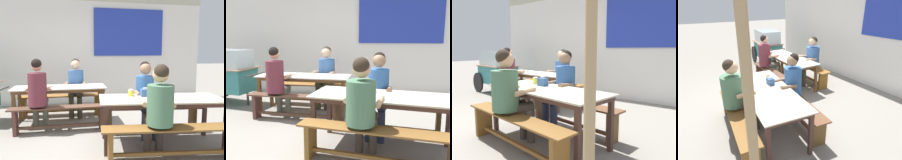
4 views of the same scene
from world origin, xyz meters
TOP-DOWN VIEW (x-y plane):
  - ground_plane at (0.00, 0.00)m, footprint 40.00×40.00m
  - backdrop_wall at (0.04, 2.73)m, footprint 7.08×0.23m
  - dining_table_far at (-0.60, 0.95)m, footprint 1.83×0.65m
  - dining_table_near at (0.95, -0.47)m, footprint 1.98×0.99m
  - bench_far_back at (-0.60, 1.49)m, footprint 1.83×0.34m
  - bench_far_front at (-0.61, 0.41)m, footprint 1.75×0.27m
  - bench_near_back at (1.02, 0.07)m, footprint 1.78×0.49m
  - bench_near_front at (0.88, -1.00)m, footprint 1.91×0.52m
  - food_cart at (-2.52, 1.27)m, footprint 1.70×0.98m
  - person_right_near_table at (0.87, 0.01)m, footprint 0.45×0.59m
  - person_left_back_turned at (-0.97, 0.49)m, footprint 0.43×0.58m
  - person_near_front at (0.71, -0.92)m, footprint 0.49×0.56m
  - person_center_facing at (-0.26, 1.43)m, footprint 0.48×0.55m
  - tissue_box at (0.74, -0.31)m, footprint 0.14×0.10m
  - condiment_jar at (0.53, -0.24)m, footprint 0.08×0.08m
  - soup_bowl at (-0.82, 0.95)m, footprint 0.18×0.18m
  - wooden_support_post at (2.10, -1.21)m, footprint 0.10×0.10m

SIDE VIEW (x-z plane):
  - ground_plane at x=0.00m, z-range 0.00..0.00m
  - bench_far_front at x=-0.61m, z-range 0.08..0.54m
  - bench_near_front at x=0.88m, z-range 0.08..0.55m
  - bench_near_back at x=1.02m, z-range 0.08..0.55m
  - bench_far_back at x=-0.60m, z-range 0.08..0.55m
  - dining_table_far at x=-0.60m, z-range 0.30..1.04m
  - dining_table_near at x=0.95m, z-range 0.30..1.05m
  - food_cart at x=-2.52m, z-range 0.10..1.32m
  - person_right_near_table at x=0.87m, z-range 0.09..1.37m
  - person_center_facing at x=-0.26m, z-range 0.10..1.39m
  - person_left_back_turned at x=-0.97m, z-range 0.08..1.41m
  - person_near_front at x=0.71m, z-range 0.10..1.40m
  - soup_bowl at x=-0.82m, z-range 0.75..0.79m
  - condiment_jar at x=0.53m, z-range 0.75..0.85m
  - tissue_box at x=0.74m, z-range 0.74..0.88m
  - wooden_support_post at x=2.10m, z-range 0.00..2.39m
  - backdrop_wall at x=0.04m, z-range 0.07..3.09m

